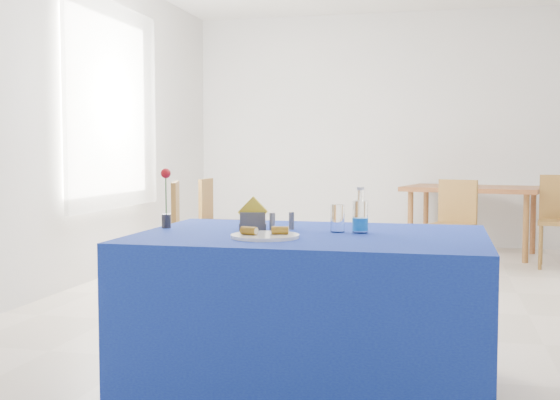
# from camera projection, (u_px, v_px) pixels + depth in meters

# --- Properties ---
(floor) EXTENTS (7.00, 7.00, 0.00)m
(floor) POSITION_uv_depth(u_px,v_px,m) (369.00, 307.00, 5.14)
(floor) COLOR beige
(floor) RESTS_ON ground
(room_shell) EXTENTS (7.00, 7.00, 7.00)m
(room_shell) POSITION_uv_depth(u_px,v_px,m) (371.00, 66.00, 5.02)
(room_shell) COLOR silver
(room_shell) RESTS_ON ground
(window_pane) EXTENTS (0.04, 1.50, 1.60)m
(window_pane) POSITION_uv_depth(u_px,v_px,m) (108.00, 106.00, 6.37)
(window_pane) COLOR white
(window_pane) RESTS_ON room_shell
(curtain) EXTENTS (0.04, 1.75, 1.85)m
(curtain) POSITION_uv_depth(u_px,v_px,m) (115.00, 106.00, 6.36)
(curtain) COLOR white
(curtain) RESTS_ON room_shell
(plate) EXTENTS (0.30, 0.30, 0.01)m
(plate) POSITION_uv_depth(u_px,v_px,m) (265.00, 236.00, 3.09)
(plate) COLOR white
(plate) RESTS_ON blue_table
(drinking_glass) EXTENTS (0.07, 0.07, 0.13)m
(drinking_glass) POSITION_uv_depth(u_px,v_px,m) (338.00, 218.00, 3.31)
(drinking_glass) COLOR white
(drinking_glass) RESTS_ON blue_table
(salt_shaker) EXTENTS (0.03, 0.03, 0.08)m
(salt_shaker) POSITION_uv_depth(u_px,v_px,m) (272.00, 222.00, 3.38)
(salt_shaker) COLOR slate
(salt_shaker) RESTS_ON blue_table
(pepper_shaker) EXTENTS (0.03, 0.03, 0.08)m
(pepper_shaker) POSITION_uv_depth(u_px,v_px,m) (291.00, 221.00, 3.43)
(pepper_shaker) COLOR #5E5E62
(pepper_shaker) RESTS_ON blue_table
(blue_table) EXTENTS (1.60, 1.10, 0.76)m
(blue_table) POSITION_uv_depth(u_px,v_px,m) (311.00, 314.00, 3.28)
(blue_table) COLOR #102198
(blue_table) RESTS_ON floor
(water_bottle) EXTENTS (0.07, 0.07, 0.21)m
(water_bottle) POSITION_uv_depth(u_px,v_px,m) (360.00, 218.00, 3.28)
(water_bottle) COLOR white
(water_bottle) RESTS_ON blue_table
(napkin_holder) EXTENTS (0.15, 0.08, 0.16)m
(napkin_holder) POSITION_uv_depth(u_px,v_px,m) (253.00, 220.00, 3.38)
(napkin_holder) COLOR #333438
(napkin_holder) RESTS_ON blue_table
(rose_vase) EXTENTS (0.05, 0.05, 0.30)m
(rose_vase) POSITION_uv_depth(u_px,v_px,m) (166.00, 199.00, 3.48)
(rose_vase) COLOR #242429
(rose_vase) RESTS_ON blue_table
(oak_table) EXTENTS (1.59, 1.20, 0.76)m
(oak_table) POSITION_uv_depth(u_px,v_px,m) (473.00, 193.00, 7.70)
(oak_table) COLOR #94542B
(oak_table) RESTS_ON floor
(chair_bg_left) EXTENTS (0.51, 0.51, 0.87)m
(chair_bg_left) POSITION_uv_depth(u_px,v_px,m) (454.00, 218.00, 6.74)
(chair_bg_left) COLOR olive
(chair_bg_left) RESTS_ON floor
(chair_win_a) EXTENTS (0.50, 0.50, 0.89)m
(chair_win_a) POSITION_uv_depth(u_px,v_px,m) (188.00, 228.00, 5.74)
(chair_win_a) COLOR olive
(chair_win_a) RESTS_ON floor
(chair_win_b) EXTENTS (0.40, 0.40, 0.87)m
(chair_win_b) POSITION_uv_depth(u_px,v_px,m) (215.00, 215.00, 7.01)
(chair_win_b) COLOR olive
(chair_win_b) RESTS_ON floor
(banana_pieces) EXTENTS (0.21, 0.10, 0.04)m
(banana_pieces) POSITION_uv_depth(u_px,v_px,m) (265.00, 230.00, 3.08)
(banana_pieces) COLOR gold
(banana_pieces) RESTS_ON plate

